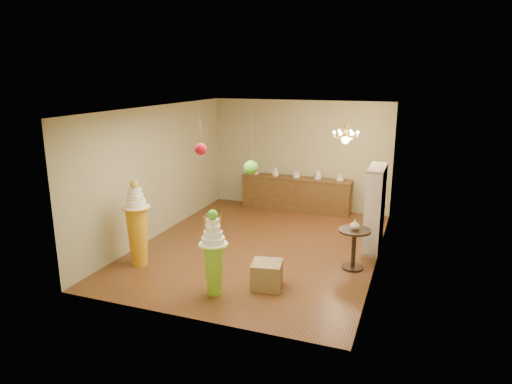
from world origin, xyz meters
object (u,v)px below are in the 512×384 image
(pedestal_orange, at_px, (138,230))
(sideboard, at_px, (296,193))
(round_table, at_px, (354,243))
(pedestal_green, at_px, (214,258))

(pedestal_orange, height_order, sideboard, pedestal_orange)
(sideboard, xyz_separation_m, round_table, (2.10, -3.45, 0.04))
(sideboard, bearing_deg, round_table, -58.65)
(sideboard, distance_m, round_table, 4.04)
(pedestal_green, relative_size, pedestal_orange, 0.88)
(pedestal_green, relative_size, round_table, 1.89)
(pedestal_green, height_order, pedestal_orange, pedestal_orange)
(pedestal_orange, bearing_deg, sideboard, 68.10)
(sideboard, bearing_deg, pedestal_orange, -111.90)
(pedestal_orange, xyz_separation_m, round_table, (4.00, 1.29, -0.22))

